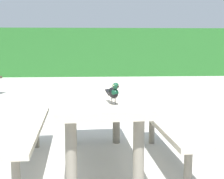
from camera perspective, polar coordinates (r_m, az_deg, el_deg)
ground_plane at (r=3.32m, az=-4.67°, el=-13.42°), size 60.00×60.00×0.00m
hedge_wall at (r=12.48m, az=-4.05°, el=6.72°), size 28.00×1.58×1.78m
picnic_table_foreground at (r=3.16m, az=-2.41°, el=-3.95°), size 1.76×1.83×0.74m
bird_grackle at (r=2.52m, az=0.30°, el=-0.46°), size 0.11×0.28×0.18m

